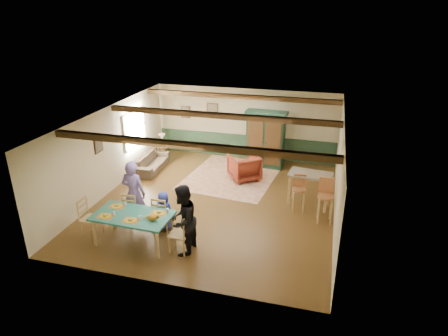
% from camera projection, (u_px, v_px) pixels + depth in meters
% --- Properties ---
extents(floor, '(8.00, 8.00, 0.00)m').
position_uv_depth(floor, '(216.00, 202.00, 12.24)').
color(floor, '#462E13').
rests_on(floor, ground).
extents(wall_back, '(7.00, 0.02, 2.70)m').
position_uv_depth(wall_back, '(245.00, 124.00, 15.28)').
color(wall_back, beige).
rests_on(wall_back, floor).
extents(wall_left, '(0.02, 8.00, 2.70)m').
position_uv_depth(wall_left, '(109.00, 150.00, 12.57)').
color(wall_left, beige).
rests_on(wall_left, floor).
extents(wall_right, '(0.02, 8.00, 2.70)m').
position_uv_depth(wall_right, '(339.00, 173.00, 10.87)').
color(wall_right, beige).
rests_on(wall_right, floor).
extents(ceiling, '(7.00, 8.00, 0.02)m').
position_uv_depth(ceiling, '(216.00, 116.00, 11.20)').
color(ceiling, beige).
rests_on(ceiling, wall_back).
extents(wainscot_back, '(6.95, 0.03, 0.90)m').
position_uv_depth(wainscot_back, '(245.00, 146.00, 15.61)').
color(wainscot_back, '#203C28').
rests_on(wainscot_back, floor).
extents(ceiling_beam_front, '(6.95, 0.16, 0.16)m').
position_uv_depth(ceiling_beam_front, '(187.00, 145.00, 9.18)').
color(ceiling_beam_front, '#32210E').
rests_on(ceiling_beam_front, ceiling).
extents(ceiling_beam_mid, '(6.95, 0.16, 0.16)m').
position_uv_depth(ceiling_beam_mid, '(219.00, 116.00, 11.59)').
color(ceiling_beam_mid, '#32210E').
rests_on(ceiling_beam_mid, ceiling).
extents(ceiling_beam_back, '(6.95, 0.16, 0.16)m').
position_uv_depth(ceiling_beam_back, '(240.00, 97.00, 13.90)').
color(ceiling_beam_back, '#32210E').
rests_on(ceiling_beam_back, ceiling).
extents(window_left, '(0.06, 1.60, 1.30)m').
position_uv_depth(window_left, '(135.00, 129.00, 14.00)').
color(window_left, white).
rests_on(window_left, wall_left).
extents(picture_left_wall, '(0.04, 0.42, 0.52)m').
position_uv_depth(picture_left_wall, '(98.00, 144.00, 11.87)').
color(picture_left_wall, '#7D755B').
rests_on(picture_left_wall, wall_left).
extents(picture_back_a, '(0.45, 0.04, 0.55)m').
position_uv_depth(picture_back_a, '(212.00, 110.00, 15.39)').
color(picture_back_a, '#7D755B').
rests_on(picture_back_a, wall_back).
extents(picture_back_b, '(0.38, 0.04, 0.48)m').
position_uv_depth(picture_back_b, '(186.00, 112.00, 15.72)').
color(picture_back_b, '#7D755B').
rests_on(picture_back_b, wall_back).
extents(dining_table, '(1.97, 1.14, 0.81)m').
position_uv_depth(dining_table, '(134.00, 229.00, 9.99)').
color(dining_table, '#21695B').
rests_on(dining_table, floor).
extents(dining_chair_far_left, '(0.47, 0.49, 1.02)m').
position_uv_depth(dining_chair_far_left, '(134.00, 209.00, 10.75)').
color(dining_chair_far_left, tan).
rests_on(dining_chair_far_left, floor).
extents(dining_chair_far_right, '(0.47, 0.49, 1.02)m').
position_uv_depth(dining_chair_far_right, '(163.00, 213.00, 10.52)').
color(dining_chair_far_right, tan).
rests_on(dining_chair_far_right, floor).
extents(dining_chair_end_left, '(0.49, 0.47, 1.02)m').
position_uv_depth(dining_chair_end_left, '(91.00, 218.00, 10.29)').
color(dining_chair_end_left, tan).
rests_on(dining_chair_end_left, floor).
extents(dining_chair_end_right, '(0.49, 0.47, 1.02)m').
position_uv_depth(dining_chair_end_right, '(179.00, 233.00, 9.61)').
color(dining_chair_end_right, tan).
rests_on(dining_chair_end_right, floor).
extents(person_man, '(0.69, 0.47, 1.85)m').
position_uv_depth(person_man, '(134.00, 193.00, 10.67)').
color(person_man, '#765DA0').
rests_on(person_man, floor).
extents(person_woman, '(0.70, 0.89, 1.77)m').
position_uv_depth(person_woman, '(183.00, 220.00, 9.44)').
color(person_woman, black).
rests_on(person_woman, floor).
extents(person_child, '(0.54, 0.36, 1.08)m').
position_uv_depth(person_child, '(164.00, 211.00, 10.58)').
color(person_child, '#253295').
rests_on(person_child, floor).
extents(cat, '(0.39, 0.16, 0.19)m').
position_uv_depth(cat, '(152.00, 217.00, 9.54)').
color(cat, '#C17822').
rests_on(cat, dining_table).
extents(place_setting_near_left, '(0.44, 0.34, 0.11)m').
position_uv_depth(place_setting_near_left, '(105.00, 215.00, 9.74)').
color(place_setting_near_left, gold).
rests_on(place_setting_near_left, dining_table).
extents(place_setting_near_center, '(0.44, 0.34, 0.11)m').
position_uv_depth(place_setting_near_center, '(131.00, 219.00, 9.55)').
color(place_setting_near_center, gold).
rests_on(place_setting_near_center, dining_table).
extents(place_setting_far_left, '(0.44, 0.34, 0.11)m').
position_uv_depth(place_setting_far_left, '(117.00, 205.00, 10.22)').
color(place_setting_far_left, gold).
rests_on(place_setting_far_left, dining_table).
extents(place_setting_far_right, '(0.44, 0.34, 0.11)m').
position_uv_depth(place_setting_far_right, '(159.00, 211.00, 9.89)').
color(place_setting_far_right, gold).
rests_on(place_setting_far_right, dining_table).
extents(area_rug, '(3.24, 3.73, 0.01)m').
position_uv_depth(area_rug, '(232.00, 176.00, 14.01)').
color(area_rug, beige).
rests_on(area_rug, floor).
extents(armoire, '(1.51, 0.68, 2.09)m').
position_uv_depth(armoire, '(266.00, 139.00, 14.49)').
color(armoire, black).
rests_on(armoire, floor).
extents(armchair, '(1.31, 1.32, 0.86)m').
position_uv_depth(armchair, '(244.00, 167.00, 13.64)').
color(armchair, '#521710').
rests_on(armchair, floor).
extents(sofa, '(0.84, 1.94, 0.56)m').
position_uv_depth(sofa, '(151.00, 162.00, 14.49)').
color(sofa, '#423729').
rests_on(sofa, floor).
extents(end_table, '(0.46, 0.46, 0.53)m').
position_uv_depth(end_table, '(163.00, 152.00, 15.48)').
color(end_table, '#32210E').
rests_on(end_table, floor).
extents(table_lamp, '(0.28, 0.28, 0.48)m').
position_uv_depth(table_lamp, '(162.00, 140.00, 15.29)').
color(table_lamp, tan).
rests_on(table_lamp, end_table).
extents(counter_table, '(1.32, 0.88, 1.03)m').
position_uv_depth(counter_table, '(309.00, 190.00, 11.83)').
color(counter_table, tan).
rests_on(counter_table, floor).
extents(bar_stool_left, '(0.43, 0.46, 1.10)m').
position_uv_depth(bar_stool_left, '(299.00, 194.00, 11.49)').
color(bar_stool_left, '#AE6E43').
rests_on(bar_stool_left, floor).
extents(bar_stool_right, '(0.48, 0.52, 1.26)m').
position_uv_depth(bar_stool_right, '(325.00, 201.00, 10.89)').
color(bar_stool_right, '#AE6E43').
rests_on(bar_stool_right, floor).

